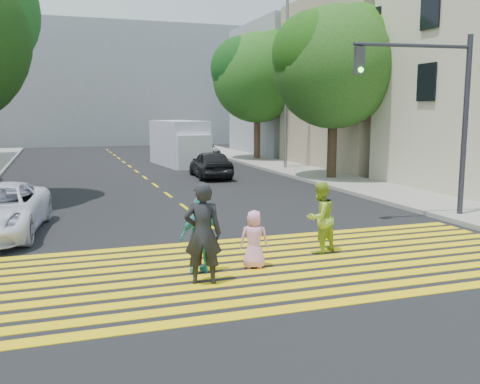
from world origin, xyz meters
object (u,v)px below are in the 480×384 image
pedestrian_child (254,239)px  silver_car (170,149)px  tree_right_near (336,61)px  pedestrian_woman (320,217)px  tree_right_far (258,73)px  white_van (180,144)px  traffic_signal (436,101)px  dark_car_near (211,164)px  dark_car_parked (202,150)px  pedestrian_extra (200,236)px  pedestrian_man (203,234)px

pedestrian_child → silver_car: (4.03, 28.83, -0.03)m
tree_right_near → pedestrian_woman: bearing=-119.9°
tree_right_far → pedestrian_child: bearing=-111.0°
white_van → traffic_signal: bearing=-84.8°
white_van → pedestrian_woman: bearing=-99.5°
traffic_signal → tree_right_near: bearing=86.0°
dark_car_near → dark_car_parked: (2.38, 10.63, -0.09)m
pedestrian_extra → silver_car: size_ratio=0.38×
silver_car → tree_right_far: bearing=131.5°
tree_right_far → pedestrian_child: 26.23m
tree_right_near → dark_car_near: tree_right_near is taller
silver_car → traffic_signal: size_ratio=0.74×
dark_car_near → pedestrian_woman: bearing=87.6°
tree_right_near → tree_right_far: 11.30m
pedestrian_child → silver_car: 29.11m
pedestrian_extra → dark_car_parked: (7.00, 26.18, -0.18)m
pedestrian_man → white_van: (4.66, 22.83, 0.31)m
tree_right_far → pedestrian_man: size_ratio=4.37×
tree_right_far → pedestrian_child: size_ratio=6.95×
tree_right_far → tree_right_near: bearing=-91.9°
traffic_signal → silver_car: bearing=103.4°
pedestrian_man → dark_car_parked: size_ratio=0.54×
pedestrian_man → dark_car_near: bearing=-89.2°
pedestrian_woman → pedestrian_child: (-1.93, -0.70, -0.22)m
silver_car → traffic_signal: 26.09m
tree_right_far → pedestrian_man: tree_right_far is taller
silver_car → dark_car_parked: bearing=118.8°
tree_right_far → white_van: tree_right_far is taller
tree_right_near → traffic_signal: 9.99m
traffic_signal → dark_car_parked: bearing=99.7°
tree_right_near → tree_right_far: (0.38, 11.29, 0.20)m
pedestrian_man → pedestrian_woman: bearing=-140.1°
traffic_signal → tree_right_far: bearing=90.7°
dark_car_near → traffic_signal: (3.57, -12.47, 2.95)m
tree_right_far → pedestrian_child: tree_right_far is taller
tree_right_near → pedestrian_woman: tree_right_near is taller
pedestrian_woman → pedestrian_extra: bearing=-9.3°
pedestrian_man → pedestrian_extra: size_ratio=1.26×
dark_car_parked → dark_car_near: bearing=-109.7°
traffic_signal → white_van: bearing=107.6°
pedestrian_man → pedestrian_child: bearing=-135.8°
tree_right_far → pedestrian_woman: bearing=-107.4°
traffic_signal → pedestrian_extra: bearing=-152.6°
pedestrian_woman → white_van: bearing=-115.5°
pedestrian_extra → dark_car_parked: bearing=-118.1°
tree_right_far → dark_car_near: bearing=-124.5°
pedestrian_man → pedestrian_extra: bearing=-83.7°
traffic_signal → dark_car_near: bearing=112.7°
pedestrian_child → white_van: (3.35, 22.16, 0.68)m
pedestrian_child → traffic_signal: 8.23m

